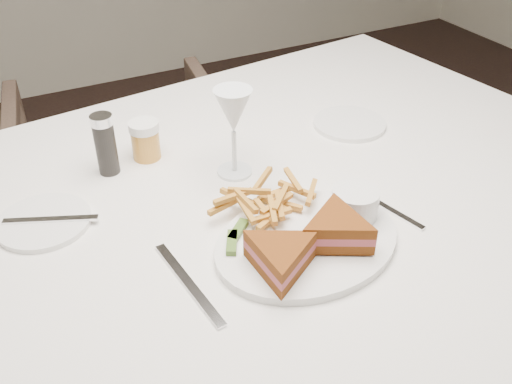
{
  "coord_description": "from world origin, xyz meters",
  "views": [
    {
      "loc": [
        -0.59,
        -0.59,
        1.36
      ],
      "look_at": [
        -0.23,
        0.12,
        0.8
      ],
      "focal_mm": 40.0,
      "sensor_mm": 36.0,
      "label": 1
    }
  ],
  "objects": [
    {
      "name": "table",
      "position": [
        -0.23,
        0.17,
        0.38
      ],
      "size": [
        1.69,
        1.23,
        0.75
      ],
      "primitive_type": "cube",
      "rotation": [
        0.0,
        0.0,
        0.12
      ],
      "color": "white",
      "rests_on": "ground"
    },
    {
      "name": "table_setting",
      "position": [
        -0.22,
        0.11,
        0.79
      ],
      "size": [
        0.83,
        0.57,
        0.18
      ],
      "color": "white",
      "rests_on": "table"
    },
    {
      "name": "chair_far",
      "position": [
        -0.27,
        0.98,
        0.34
      ],
      "size": [
        0.73,
        0.7,
        0.67
      ],
      "primitive_type": "imported",
      "rotation": [
        0.0,
        0.0,
        3.0
      ],
      "color": "#49372C",
      "rests_on": "ground"
    }
  ]
}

